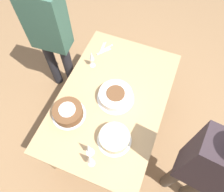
{
  "coord_description": "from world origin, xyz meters",
  "views": [
    {
      "loc": [
        0.91,
        0.36,
        2.56
      ],
      "look_at": [
        0.0,
        0.0,
        0.78
      ],
      "focal_mm": 35.0,
      "sensor_mm": 36.0,
      "label": 1
    }
  ],
  "objects_px": {
    "person_watching": "(208,171)",
    "cake_center_white": "(116,96)",
    "wine_glass_near": "(89,148)",
    "wine_glass_far": "(90,159)",
    "wine_glass_extra": "(92,57)",
    "person_cutting": "(49,31)",
    "cake_back_decorated": "(114,138)",
    "cake_front_chocolate": "(68,112)"
  },
  "relations": [
    {
      "from": "wine_glass_near",
      "to": "person_cutting",
      "type": "height_order",
      "value": "person_cutting"
    },
    {
      "from": "wine_glass_far",
      "to": "person_watching",
      "type": "bearing_deg",
      "value": 105.02
    },
    {
      "from": "cake_back_decorated",
      "to": "person_cutting",
      "type": "xyz_separation_m",
      "value": [
        -0.74,
        -1.0,
        0.18
      ]
    },
    {
      "from": "wine_glass_extra",
      "to": "person_cutting",
      "type": "height_order",
      "value": "person_cutting"
    },
    {
      "from": "cake_front_chocolate",
      "to": "wine_glass_near",
      "type": "height_order",
      "value": "wine_glass_near"
    },
    {
      "from": "cake_back_decorated",
      "to": "person_watching",
      "type": "xyz_separation_m",
      "value": [
        0.03,
        0.72,
        0.19
      ]
    },
    {
      "from": "person_cutting",
      "to": "cake_back_decorated",
      "type": "bearing_deg",
      "value": -40.6
    },
    {
      "from": "cake_front_chocolate",
      "to": "person_cutting",
      "type": "relative_size",
      "value": 0.19
    },
    {
      "from": "wine_glass_near",
      "to": "wine_glass_far",
      "type": "relative_size",
      "value": 0.97
    },
    {
      "from": "cake_center_white",
      "to": "cake_back_decorated",
      "type": "relative_size",
      "value": 1.19
    },
    {
      "from": "cake_front_chocolate",
      "to": "cake_back_decorated",
      "type": "relative_size",
      "value": 1.05
    },
    {
      "from": "cake_front_chocolate",
      "to": "person_cutting",
      "type": "bearing_deg",
      "value": -141.79
    },
    {
      "from": "cake_back_decorated",
      "to": "person_watching",
      "type": "height_order",
      "value": "person_watching"
    },
    {
      "from": "wine_glass_extra",
      "to": "person_cutting",
      "type": "relative_size",
      "value": 0.13
    },
    {
      "from": "wine_glass_extra",
      "to": "wine_glass_far",
      "type": "bearing_deg",
      "value": 23.66
    },
    {
      "from": "cake_center_white",
      "to": "wine_glass_extra",
      "type": "bearing_deg",
      "value": -127.27
    },
    {
      "from": "cake_back_decorated",
      "to": "person_watching",
      "type": "distance_m",
      "value": 0.74
    },
    {
      "from": "person_cutting",
      "to": "person_watching",
      "type": "xyz_separation_m",
      "value": [
        0.77,
        1.71,
        0.0
      ]
    },
    {
      "from": "cake_center_white",
      "to": "wine_glass_far",
      "type": "height_order",
      "value": "wine_glass_far"
    },
    {
      "from": "wine_glass_extra",
      "to": "cake_center_white",
      "type": "bearing_deg",
      "value": 52.73
    },
    {
      "from": "wine_glass_extra",
      "to": "person_watching",
      "type": "distance_m",
      "value": 1.4
    },
    {
      "from": "cake_front_chocolate",
      "to": "cake_center_white",
      "type": "bearing_deg",
      "value": 133.27
    },
    {
      "from": "wine_glass_near",
      "to": "wine_glass_far",
      "type": "height_order",
      "value": "wine_glass_far"
    },
    {
      "from": "cake_center_white",
      "to": "wine_glass_near",
      "type": "xyz_separation_m",
      "value": [
        0.56,
        -0.01,
        0.1
      ]
    },
    {
      "from": "cake_center_white",
      "to": "wine_glass_near",
      "type": "distance_m",
      "value": 0.57
    },
    {
      "from": "cake_center_white",
      "to": "cake_front_chocolate",
      "type": "bearing_deg",
      "value": -46.73
    },
    {
      "from": "person_cutting",
      "to": "wine_glass_extra",
      "type": "bearing_deg",
      "value": -12.95
    },
    {
      "from": "cake_front_chocolate",
      "to": "person_cutting",
      "type": "distance_m",
      "value": 0.87
    },
    {
      "from": "person_watching",
      "to": "cake_center_white",
      "type": "bearing_deg",
      "value": -19.28
    },
    {
      "from": "wine_glass_far",
      "to": "cake_back_decorated",
      "type": "bearing_deg",
      "value": 158.29
    },
    {
      "from": "wine_glass_near",
      "to": "wine_glass_extra",
      "type": "xyz_separation_m",
      "value": [
        -0.83,
        -0.35,
        -0.0
      ]
    },
    {
      "from": "cake_center_white",
      "to": "cake_back_decorated",
      "type": "bearing_deg",
      "value": 19.87
    },
    {
      "from": "wine_glass_near",
      "to": "person_watching",
      "type": "bearing_deg",
      "value": 99.26
    },
    {
      "from": "cake_front_chocolate",
      "to": "wine_glass_extra",
      "type": "bearing_deg",
      "value": -177.47
    },
    {
      "from": "wine_glass_near",
      "to": "cake_center_white",
      "type": "bearing_deg",
      "value": 179.12
    },
    {
      "from": "cake_back_decorated",
      "to": "wine_glass_near",
      "type": "xyz_separation_m",
      "value": [
        0.17,
        -0.15,
        0.09
      ]
    },
    {
      "from": "wine_glass_extra",
      "to": "person_watching",
      "type": "height_order",
      "value": "person_watching"
    },
    {
      "from": "wine_glass_far",
      "to": "wine_glass_extra",
      "type": "xyz_separation_m",
      "value": [
        -0.91,
        -0.4,
        -0.01
      ]
    },
    {
      "from": "cake_back_decorated",
      "to": "wine_glass_extra",
      "type": "bearing_deg",
      "value": -142.88
    },
    {
      "from": "cake_front_chocolate",
      "to": "wine_glass_far",
      "type": "xyz_separation_m",
      "value": [
        0.32,
        0.37,
        0.11
      ]
    },
    {
      "from": "cake_back_decorated",
      "to": "wine_glass_extra",
      "type": "distance_m",
      "value": 0.83
    },
    {
      "from": "wine_glass_extra",
      "to": "person_watching",
      "type": "xyz_separation_m",
      "value": [
        0.69,
        1.22,
        0.09
      ]
    }
  ]
}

